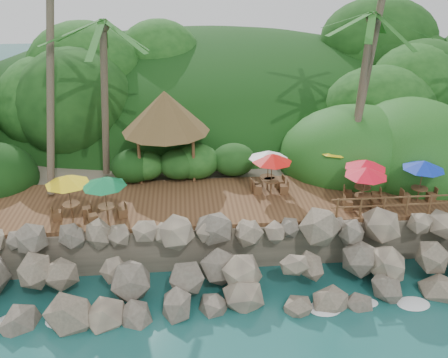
{
  "coord_description": "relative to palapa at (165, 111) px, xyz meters",
  "views": [
    {
      "loc": [
        -1.88,
        -15.0,
        13.2
      ],
      "look_at": [
        0.0,
        6.0,
        3.4
      ],
      "focal_mm": 38.39,
      "sensor_mm": 36.0,
      "label": 1
    }
  ],
  "objects": [
    {
      "name": "ground",
      "position": [
        2.8,
        -9.59,
        -5.79
      ],
      "size": [
        140.0,
        140.0,
        0.0
      ],
      "primitive_type": "plane",
      "color": "#19514F",
      "rests_on": "ground"
    },
    {
      "name": "land_base",
      "position": [
        2.8,
        6.41,
        -4.74
      ],
      "size": [
        32.0,
        25.2,
        2.1
      ],
      "primitive_type": "cube",
      "color": "gray",
      "rests_on": "ground"
    },
    {
      "name": "jungle_hill",
      "position": [
        2.8,
        13.91,
        -5.79
      ],
      "size": [
        44.8,
        28.0,
        15.4
      ],
      "primitive_type": "ellipsoid",
      "color": "#143811",
      "rests_on": "ground"
    },
    {
      "name": "seawall",
      "position": [
        2.8,
        -7.59,
        -4.64
      ],
      "size": [
        29.0,
        4.0,
        2.3
      ],
      "primitive_type": null,
      "color": "gray",
      "rests_on": "ground"
    },
    {
      "name": "terrace",
      "position": [
        2.8,
        -3.59,
        -3.59
      ],
      "size": [
        26.0,
        5.0,
        0.2
      ],
      "primitive_type": "cube",
      "color": "brown",
      "rests_on": "land_base"
    },
    {
      "name": "jungle_foliage",
      "position": [
        2.8,
        5.41,
        -5.79
      ],
      "size": [
        44.0,
        16.0,
        12.0
      ],
      "primitive_type": null,
      "color": "#143811",
      "rests_on": "ground"
    },
    {
      "name": "foam_line",
      "position": [
        2.8,
        -9.29,
        -5.76
      ],
      "size": [
        25.2,
        0.8,
        0.06
      ],
      "color": "white",
      "rests_on": "ground"
    },
    {
      "name": "palapa",
      "position": [
        0.0,
        0.0,
        0.0
      ],
      "size": [
        4.72,
        4.72,
        4.6
      ],
      "color": "brown",
      "rests_on": "ground"
    },
    {
      "name": "dining_clusters",
      "position": [
        3.83,
        -4.13,
        -1.7
      ],
      "size": [
        22.96,
        5.19,
        2.16
      ],
      "color": "brown",
      "rests_on": "terrace"
    },
    {
      "name": "railing",
      "position": [
        11.08,
        -5.94,
        -2.88
      ],
      "size": [
        7.2,
        0.1,
        1.0
      ],
      "color": "brown",
      "rests_on": "terrace"
    },
    {
      "name": "waiter",
      "position": [
        11.45,
        -2.92,
        -2.63
      ],
      "size": [
        0.69,
        0.52,
        1.72
      ],
      "primitive_type": "imported",
      "rotation": [
        0.0,
        0.0,
        2.95
      ],
      "color": "white",
      "rests_on": "terrace"
    }
  ]
}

